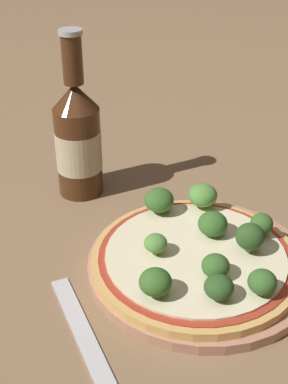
# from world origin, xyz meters

# --- Properties ---
(ground_plane) EXTENTS (3.00, 3.00, 0.00)m
(ground_plane) POSITION_xyz_m (0.00, 0.00, 0.00)
(ground_plane) COLOR #846647
(plate) EXTENTS (0.25, 0.25, 0.01)m
(plate) POSITION_xyz_m (0.01, -0.01, 0.01)
(plate) COLOR tan
(plate) RESTS_ON ground_plane
(pizza) EXTENTS (0.23, 0.23, 0.01)m
(pizza) POSITION_xyz_m (0.00, -0.01, 0.02)
(pizza) COLOR tan
(pizza) RESTS_ON plate
(broccoli_floret_0) EXTENTS (0.03, 0.03, 0.03)m
(broccoli_floret_0) POSITION_xyz_m (0.01, -0.10, 0.04)
(broccoli_floret_0) COLOR #7A9E5B
(broccoli_floret_0) RESTS_ON pizza
(broccoli_floret_1) EXTENTS (0.03, 0.03, 0.03)m
(broccoli_floret_1) POSITION_xyz_m (-0.08, -0.04, 0.04)
(broccoli_floret_1) COLOR #7A9E5B
(broccoli_floret_1) RESTS_ON pizza
(broccoli_floret_2) EXTENTS (0.03, 0.03, 0.03)m
(broccoli_floret_2) POSITION_xyz_m (0.04, -0.00, 0.04)
(broccoli_floret_2) COLOR #7A9E5B
(broccoli_floret_2) RESTS_ON pizza
(broccoli_floret_3) EXTENTS (0.03, 0.03, 0.03)m
(broccoli_floret_3) POSITION_xyz_m (0.08, -0.04, 0.04)
(broccoli_floret_3) COLOR #7A9E5B
(broccoli_floret_3) RESTS_ON pizza
(broccoli_floret_4) EXTENTS (0.04, 0.04, 0.03)m
(broccoli_floret_4) POSITION_xyz_m (0.07, 0.05, 0.04)
(broccoli_floret_4) COLOR #7A9E5B
(broccoli_floret_4) RESTS_ON pizza
(broccoli_floret_5) EXTENTS (0.03, 0.03, 0.02)m
(broccoli_floret_5) POSITION_xyz_m (-0.03, 0.01, 0.04)
(broccoli_floret_5) COLOR #7A9E5B
(broccoli_floret_5) RESTS_ON pizza
(broccoli_floret_6) EXTENTS (0.03, 0.03, 0.03)m
(broccoli_floret_6) POSITION_xyz_m (0.05, -0.05, 0.05)
(broccoli_floret_6) COLOR #7A9E5B
(broccoli_floret_6) RESTS_ON pizza
(broccoli_floret_7) EXTENTS (0.04, 0.04, 0.03)m
(broccoli_floret_7) POSITION_xyz_m (0.02, 0.07, 0.04)
(broccoli_floret_7) COLOR #7A9E5B
(broccoli_floret_7) RESTS_ON pizza
(broccoli_floret_8) EXTENTS (0.03, 0.03, 0.03)m
(broccoli_floret_8) POSITION_xyz_m (-0.03, -0.08, 0.04)
(broccoli_floret_8) COLOR #7A9E5B
(broccoli_floret_8) RESTS_ON pizza
(broccoli_floret_9) EXTENTS (0.03, 0.03, 0.03)m
(broccoli_floret_9) POSITION_xyz_m (-0.01, -0.05, 0.04)
(broccoli_floret_9) COLOR #7A9E5B
(broccoli_floret_9) RESTS_ON pizza
(beer_bottle) EXTENTS (0.06, 0.06, 0.22)m
(beer_bottle) POSITION_xyz_m (-0.00, 0.21, 0.08)
(beer_bottle) COLOR #472814
(beer_bottle) RESTS_ON ground_plane
(fork) EXTENTS (0.07, 0.18, 0.00)m
(fork) POSITION_xyz_m (-0.15, -0.02, 0.00)
(fork) COLOR silver
(fork) RESTS_ON ground_plane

